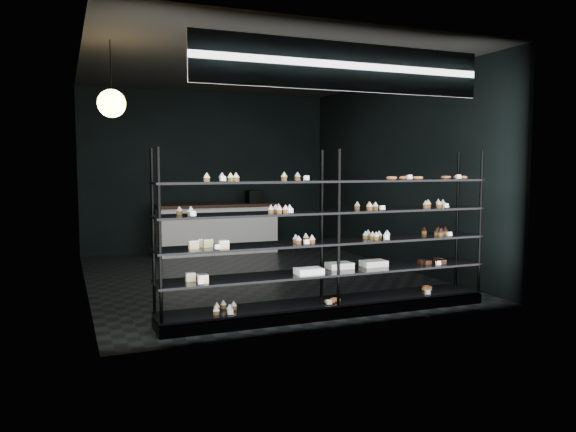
% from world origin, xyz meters
% --- Properties ---
extents(room, '(5.01, 6.01, 3.20)m').
position_xyz_m(room, '(0.00, 0.00, 1.60)').
color(room, black).
rests_on(room, ground).
extents(display_shelf, '(4.00, 0.50, 1.91)m').
position_xyz_m(display_shelf, '(0.05, -2.45, 0.63)').
color(display_shelf, black).
rests_on(display_shelf, room).
extents(signage, '(3.30, 0.05, 0.50)m').
position_xyz_m(signage, '(0.00, -2.93, 2.75)').
color(signage, '#0C173E').
rests_on(signage, room).
extents(pendant_lamp, '(0.32, 0.32, 0.89)m').
position_xyz_m(pendant_lamp, '(-2.20, -1.29, 2.45)').
color(pendant_lamp, black).
rests_on(pendant_lamp, room).
extents(service_counter, '(2.41, 0.65, 1.23)m').
position_xyz_m(service_counter, '(0.06, 2.50, 0.50)').
color(service_counter, silver).
rests_on(service_counter, room).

